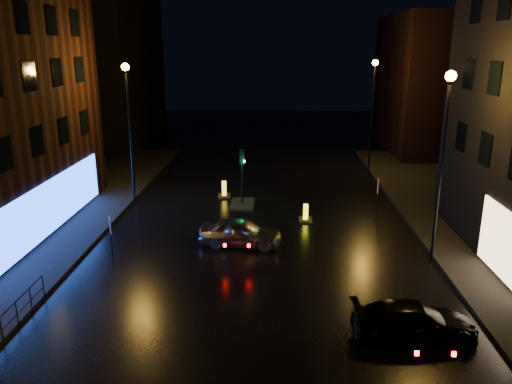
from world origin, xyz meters
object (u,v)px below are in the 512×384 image
traffic_signal (242,197)px  bollard_far (224,193)px  road_sign_right (378,189)px  silver_hatchback (240,232)px  dark_sedan (414,321)px  bollard_near (305,217)px  road_sign_left (110,229)px

traffic_signal → bollard_far: 2.09m
road_sign_right → silver_hatchback: bearing=43.3°
traffic_signal → dark_sedan: bearing=-64.7°
traffic_signal → bollard_far: (-1.27, 1.64, -0.27)m
dark_sedan → road_sign_right: road_sign_right is taller
silver_hatchback → bollard_near: silver_hatchback is taller
bollard_near → road_sign_right: (4.01, 0.75, 1.45)m
traffic_signal → dark_sedan: (6.63, -14.05, 0.09)m
road_sign_left → road_sign_right: (12.99, 6.44, 0.13)m
road_sign_left → bollard_far: bearing=46.6°
traffic_signal → road_sign_left: 9.97m
road_sign_right → traffic_signal: bearing=-1.7°
silver_hatchback → road_sign_left: road_sign_left is taller
dark_sedan → road_sign_left: (-11.93, 5.67, 0.93)m
traffic_signal → road_sign_left: size_ratio=1.69×
bollard_far → road_sign_right: (8.96, -3.58, 1.43)m
bollard_far → road_sign_right: road_sign_right is taller
silver_hatchback → road_sign_right: road_sign_right is taller
bollard_far → road_sign_left: (-4.03, -10.02, 1.30)m
traffic_signal → silver_hatchback: size_ratio=0.88×
bollard_near → road_sign_right: size_ratio=0.49×
traffic_signal → road_sign_right: bearing=-14.1°
dark_sedan → road_sign_right: size_ratio=1.85×
silver_hatchback → bollard_far: bearing=18.3°
bollard_far → silver_hatchback: bearing=-84.9°
road_sign_left → road_sign_right: size_ratio=0.92×
bollard_near → road_sign_left: (-8.98, -5.69, 1.32)m
dark_sedan → silver_hatchback: bearing=37.1°
silver_hatchback → dark_sedan: bearing=-133.8°
bollard_near → road_sign_right: bearing=11.0°
bollard_far → dark_sedan: bearing=-69.6°
silver_hatchback → dark_sedan: silver_hatchback is taller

